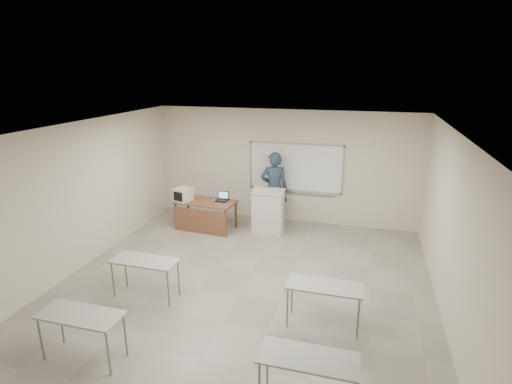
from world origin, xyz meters
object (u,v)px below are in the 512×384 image
(instructor_desk, at_px, (204,210))
(laptop, at_px, (222,198))
(podium, at_px, (268,211))
(crt_monitor, at_px, (183,194))
(mouse, at_px, (213,200))
(keyboard, at_px, (263,189))
(presenter, at_px, (274,188))
(whiteboard, at_px, (295,168))

(instructor_desk, height_order, laptop, laptop)
(podium, relative_size, crt_monitor, 2.64)
(mouse, bearing_deg, instructor_desk, -118.47)
(crt_monitor, bearing_deg, keyboard, 26.00)
(mouse, xyz_separation_m, presenter, (1.40, 0.79, 0.21))
(podium, distance_m, mouse, 1.43)
(podium, distance_m, presenter, 0.75)
(crt_monitor, xyz_separation_m, presenter, (2.15, 0.96, 0.06))
(whiteboard, relative_size, podium, 2.25)
(instructor_desk, relative_size, keyboard, 3.03)
(podium, distance_m, crt_monitor, 2.21)
(podium, height_order, crt_monitor, podium)
(whiteboard, relative_size, instructor_desk, 1.63)
(keyboard, height_order, presenter, presenter)
(instructor_desk, xyz_separation_m, podium, (1.60, 0.33, -0.00))
(crt_monitor, bearing_deg, mouse, 27.28)
(instructor_desk, relative_size, podium, 1.38)
(laptop, distance_m, keyboard, 1.10)
(crt_monitor, bearing_deg, laptop, 30.48)
(instructor_desk, bearing_deg, crt_monitor, -174.12)
(podium, xyz_separation_m, crt_monitor, (-2.15, -0.34, 0.36))
(laptop, relative_size, presenter, 0.16)
(whiteboard, height_order, podium, whiteboard)
(laptop, bearing_deg, mouse, -150.55)
(laptop, relative_size, keyboard, 0.60)
(whiteboard, height_order, presenter, whiteboard)
(keyboard, bearing_deg, laptop, 179.48)
(whiteboard, distance_m, presenter, 0.78)
(presenter, bearing_deg, podium, 74.53)
(crt_monitor, height_order, presenter, presenter)
(podium, bearing_deg, whiteboard, 59.26)
(laptop, height_order, keyboard, keyboard)
(podium, bearing_deg, keyboard, 149.05)
(keyboard, relative_size, presenter, 0.26)
(whiteboard, xyz_separation_m, laptop, (-1.70, -1.01, -0.68))
(instructor_desk, distance_m, mouse, 0.33)
(whiteboard, relative_size, mouse, 24.56)
(mouse, xyz_separation_m, keyboard, (1.25, 0.24, 0.35))
(keyboard, bearing_deg, whiteboard, 44.93)
(instructor_desk, xyz_separation_m, laptop, (0.40, 0.27, 0.25))
(laptop, height_order, mouse, laptop)
(whiteboard, xyz_separation_m, instructor_desk, (-2.10, -1.27, -0.92))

